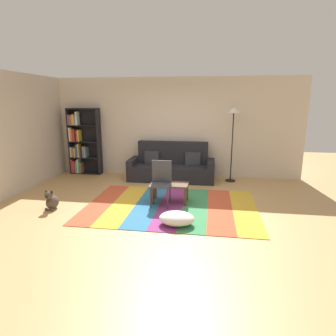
# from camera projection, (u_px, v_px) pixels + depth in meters

# --- Properties ---
(ground_plane) EXTENTS (14.00, 14.00, 0.00)m
(ground_plane) POSITION_uv_depth(u_px,v_px,m) (160.00, 206.00, 5.77)
(ground_plane) COLOR tan
(back_wall) EXTENTS (6.80, 0.10, 2.70)m
(back_wall) POSITION_uv_depth(u_px,v_px,m) (176.00, 127.00, 7.92)
(back_wall) COLOR beige
(back_wall) RESTS_ON ground_plane
(left_wall) EXTENTS (0.10, 5.50, 2.70)m
(left_wall) POSITION_uv_depth(u_px,v_px,m) (23.00, 132.00, 6.68)
(left_wall) COLOR beige
(left_wall) RESTS_ON ground_plane
(rug) EXTENTS (3.39, 2.39, 0.01)m
(rug) POSITION_uv_depth(u_px,v_px,m) (171.00, 206.00, 5.74)
(rug) COLOR #C64C2D
(rug) RESTS_ON ground_plane
(couch) EXTENTS (2.26, 0.80, 1.00)m
(couch) POSITION_uv_depth(u_px,v_px,m) (172.00, 167.00, 7.65)
(couch) COLOR black
(couch) RESTS_ON ground_plane
(bookshelf) EXTENTS (0.90, 0.28, 1.87)m
(bookshelf) POSITION_uv_depth(u_px,v_px,m) (81.00, 143.00, 8.18)
(bookshelf) COLOR black
(bookshelf) RESTS_ON ground_plane
(coffee_table) EXTENTS (0.76, 0.42, 0.40)m
(coffee_table) POSITION_uv_depth(u_px,v_px,m) (170.00, 187.00, 5.91)
(coffee_table) COLOR #513826
(coffee_table) RESTS_ON rug
(pouf) EXTENTS (0.60, 0.45, 0.23)m
(pouf) POSITION_uv_depth(u_px,v_px,m) (177.00, 218.00, 4.85)
(pouf) COLOR white
(pouf) RESTS_ON rug
(dog) EXTENTS (0.22, 0.35, 0.40)m
(dog) POSITION_uv_depth(u_px,v_px,m) (52.00, 201.00, 5.58)
(dog) COLOR #473D33
(dog) RESTS_ON ground_plane
(standing_lamp) EXTENTS (0.32, 0.32, 1.92)m
(standing_lamp) POSITION_uv_depth(u_px,v_px,m) (233.00, 120.00, 7.20)
(standing_lamp) COLOR black
(standing_lamp) RESTS_ON ground_plane
(tv_remote) EXTENTS (0.09, 0.16, 0.02)m
(tv_remote) POSITION_uv_depth(u_px,v_px,m) (164.00, 184.00, 5.84)
(tv_remote) COLOR black
(tv_remote) RESTS_ON coffee_table
(folding_chair) EXTENTS (0.40, 0.40, 0.90)m
(folding_chair) POSITION_uv_depth(u_px,v_px,m) (161.00, 179.00, 5.73)
(folding_chair) COLOR #38383D
(folding_chair) RESTS_ON ground_plane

